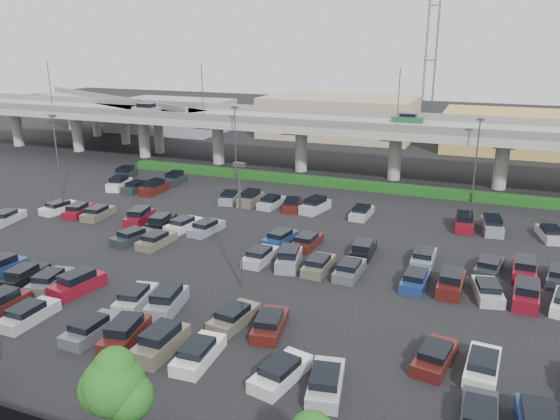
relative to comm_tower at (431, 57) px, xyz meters
name	(u,v)px	position (x,y,z in m)	size (l,w,h in m)	color
ground	(278,253)	(-4.00, -74.00, -15.61)	(280.00, 280.00, 0.00)	black
overpass	(359,129)	(-4.25, -42.01, -8.64)	(150.00, 13.00, 15.80)	gray
on_ramp	(110,105)	(-56.10, -30.95, -8.76)	(50.93, 30.13, 8.80)	gray
hedge	(347,184)	(-4.00, -49.00, -15.06)	(66.00, 1.60, 1.10)	#133E12
tree_row	(90,379)	(-3.30, -100.53, -12.09)	(65.07, 3.66, 5.94)	#332316
parked_cars	(266,262)	(-3.68, -77.72, -15.00)	(63.16, 41.66, 1.67)	white
light_poles	(246,179)	(-8.12, -72.00, -9.37)	(66.90, 48.38, 10.30)	#444448
distant_buildings	(464,126)	(8.38, -12.19, -11.87)	(138.00, 24.00, 9.00)	gray
comm_tower	(431,57)	(0.00, 0.00, 0.00)	(2.40, 2.40, 30.00)	#444448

